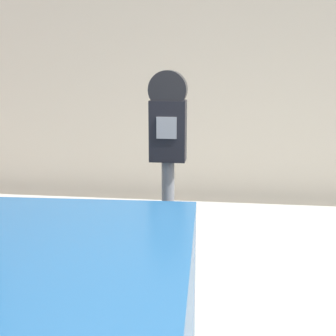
{
  "coord_description": "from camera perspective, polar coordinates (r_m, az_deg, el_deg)",
  "views": [
    {
      "loc": [
        -0.22,
        -1.34,
        1.6
      ],
      "look_at": [
        -0.54,
        1.12,
        1.04
      ],
      "focal_mm": 50.0,
      "sensor_mm": 36.0,
      "label": 1
    }
  ],
  "objects": [
    {
      "name": "sidewalk",
      "position": [
        3.88,
        10.26,
        -11.03
      ],
      "size": [
        24.0,
        2.8,
        0.1
      ],
      "color": "#ADAAA3",
      "rests_on": "ground_plane"
    },
    {
      "name": "parking_meter",
      "position": [
        2.53,
        -0.0,
        1.23
      ],
      "size": [
        0.2,
        0.12,
        1.46
      ],
      "color": "slate",
      "rests_on": "sidewalk"
    }
  ]
}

